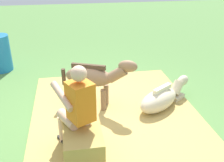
% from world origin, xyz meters
% --- Properties ---
extents(ground_plane, '(24.00, 24.00, 0.00)m').
position_xyz_m(ground_plane, '(0.00, 0.00, 0.00)').
color(ground_plane, '#568442').
extents(hay_patch, '(3.39, 2.83, 0.02)m').
position_xyz_m(hay_patch, '(0.03, -0.28, 0.01)').
color(hay_patch, tan).
rests_on(hay_patch, ground).
extents(hay_bale, '(0.76, 0.50, 0.43)m').
position_xyz_m(hay_bale, '(-0.93, 0.34, 0.21)').
color(hay_bale, tan).
rests_on(hay_bale, ground).
extents(person_seated, '(0.72, 0.59, 1.31)m').
position_xyz_m(person_seated, '(-0.78, 0.39, 0.71)').
color(person_seated, '#D8AD8C').
rests_on(person_seated, ground).
extents(pony_standing, '(0.72, 1.27, 0.94)m').
position_xyz_m(pony_standing, '(0.35, 0.05, 0.58)').
color(pony_standing, '#8C6B4C').
rests_on(pony_standing, ground).
extents(pony_lying, '(0.98, 1.26, 0.42)m').
position_xyz_m(pony_lying, '(0.12, -1.14, 0.19)').
color(pony_lying, beige).
rests_on(pony_lying, ground).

